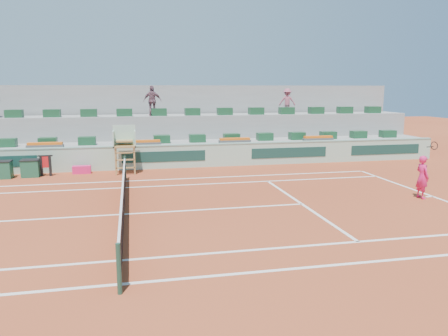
{
  "coord_description": "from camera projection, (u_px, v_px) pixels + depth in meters",
  "views": [
    {
      "loc": [
        0.36,
        -14.62,
        4.19
      ],
      "look_at": [
        4.0,
        2.5,
        1.0
      ],
      "focal_mm": 35.0,
      "sensor_mm": 36.0,
      "label": 1
    }
  ],
  "objects": [
    {
      "name": "spectator_mid",
      "position": [
        152.0,
        101.0,
        25.59
      ],
      "size": [
        1.04,
        0.43,
        1.77
      ],
      "primitive_type": "imported",
      "rotation": [
        0.0,
        0.0,
        3.14
      ],
      "color": "#724C59",
      "rests_on": "seating_tier_upper"
    },
    {
      "name": "court_lines",
      "position": [
        124.0,
        214.0,
        14.75
      ],
      "size": [
        23.89,
        11.09,
        0.01
      ],
      "color": "white",
      "rests_on": "ground"
    },
    {
      "name": "seat_row_upper",
      "position": [
        124.0,
        112.0,
        25.5
      ],
      "size": [
        32.9,
        0.6,
        0.44
      ],
      "color": "#174627",
      "rests_on": "seating_tier_upper"
    },
    {
      "name": "drink_cooler_b",
      "position": [
        3.0,
        170.0,
        20.61
      ],
      "size": [
        0.79,
        0.68,
        0.84
      ],
      "color": "#1A5036",
      "rests_on": "ground"
    },
    {
      "name": "stadium_back_wall",
      "position": [
        125.0,
        120.0,
        27.73
      ],
      "size": [
        36.0,
        0.4,
        4.4
      ],
      "primitive_type": "cube",
      "color": "#989896",
      "rests_on": "ground"
    },
    {
      "name": "seat_row_lower",
      "position": [
        125.0,
        140.0,
        23.92
      ],
      "size": [
        32.9,
        0.6,
        0.44
      ],
      "color": "#174627",
      "rests_on": "seating_tier_lower"
    },
    {
      "name": "flower_planters",
      "position": [
        96.0,
        144.0,
        22.86
      ],
      "size": [
        26.8,
        0.36,
        0.28
      ],
      "color": "#505050",
      "rests_on": "seating_tier_lower"
    },
    {
      "name": "umpire_chair",
      "position": [
        125.0,
        143.0,
        21.68
      ],
      "size": [
        1.1,
        0.9,
        2.4
      ],
      "color": "olive",
      "rests_on": "ground"
    },
    {
      "name": "tennis_player",
      "position": [
        422.0,
        177.0,
        16.79
      ],
      "size": [
        0.43,
        0.88,
        2.28
      ],
      "color": "#EB1E6A",
      "rests_on": "ground"
    },
    {
      "name": "drink_cooler_a",
      "position": [
        31.0,
        168.0,
        21.0
      ],
      "size": [
        0.85,
        0.73,
        0.84
      ],
      "color": "#1A5036",
      "rests_on": "ground"
    },
    {
      "name": "ground",
      "position": [
        124.0,
        214.0,
        14.75
      ],
      "size": [
        90.0,
        90.0,
        0.0
      ],
      "primitive_type": "plane",
      "color": "#95391D",
      "rests_on": "ground"
    },
    {
      "name": "tennis_net",
      "position": [
        123.0,
        199.0,
        14.65
      ],
      "size": [
        0.1,
        11.97,
        1.1
      ],
      "color": "black",
      "rests_on": "ground"
    },
    {
      "name": "seating_tier_lower",
      "position": [
        126.0,
        152.0,
        24.94
      ],
      "size": [
        36.0,
        4.0,
        1.2
      ],
      "primitive_type": "cube",
      "color": "#989896",
      "rests_on": "ground"
    },
    {
      "name": "player_bag",
      "position": [
        82.0,
        170.0,
        21.83
      ],
      "size": [
        0.88,
        0.39,
        0.39
      ],
      "primitive_type": "cube",
      "color": "#EB1E6A",
      "rests_on": "ground"
    },
    {
      "name": "advertising_hoarding",
      "position": [
        126.0,
        158.0,
        22.81
      ],
      "size": [
        36.0,
        0.34,
        1.26
      ],
      "color": "#9FC8AF",
      "rests_on": "ground"
    },
    {
      "name": "spectator_right",
      "position": [
        287.0,
        101.0,
        27.72
      ],
      "size": [
        1.17,
        0.88,
        1.6
      ],
      "primitive_type": "imported",
      "rotation": [
        0.0,
        0.0,
        2.84
      ],
      "color": "#A35165",
      "rests_on": "seating_tier_upper"
    },
    {
      "name": "towel_rack",
      "position": [
        46.0,
        164.0,
        21.11
      ],
      "size": [
        0.69,
        0.11,
        1.03
      ],
      "color": "black",
      "rests_on": "ground"
    },
    {
      "name": "seating_tier_upper",
      "position": [
        126.0,
        137.0,
        26.35
      ],
      "size": [
        36.0,
        2.4,
        2.6
      ],
      "primitive_type": "cube",
      "color": "#989896",
      "rests_on": "ground"
    }
  ]
}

